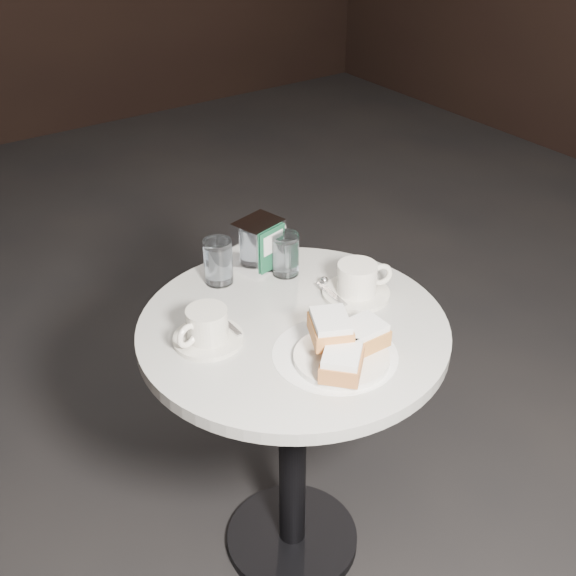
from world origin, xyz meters
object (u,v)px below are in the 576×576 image
Objects in this scene: beignet_plate at (344,347)px; coffee_cup_left at (207,328)px; coffee_cup_right at (357,282)px; water_glass_left at (218,262)px; water_glass_right at (286,255)px; cafe_table at (293,392)px; napkin_dispenser at (259,245)px.

beignet_plate is 1.42× the size of coffee_cup_left.
coffee_cup_right is 0.34m from water_glass_left.
water_glass_right is at bearing -21.37° from water_glass_left.
coffee_cup_right is (0.18, 0.18, 0.00)m from beignet_plate.
water_glass_left is (0.14, 0.20, 0.02)m from coffee_cup_left.
cafe_table is 0.29m from beignet_plate.
coffee_cup_right is 1.82× the size of water_glass_left.
water_glass_left reaches higher than coffee_cup_right.
beignet_plate is 0.42m from water_glass_left.
napkin_dispenser reaches higher than coffee_cup_left.
water_glass_right is at bearing 73.98° from beignet_plate.
coffee_cup_right is at bearing 44.05° from beignet_plate.
coffee_cup_left is at bearing -155.64° from water_glass_right.
beignet_plate is at bearing -63.30° from coffee_cup_left.
water_glass_right is 0.07m from napkin_dispenser.
napkin_dispenser reaches higher than water_glass_left.
napkin_dispenser is at bearing 120.15° from water_glass_right.
napkin_dispenser is at bearing 21.99° from coffee_cup_left.
water_glass_left reaches higher than coffee_cup_left.
beignet_plate is at bearing -86.97° from cafe_table.
water_glass_right reaches higher than cafe_table.
beignet_plate is 0.43m from napkin_dispenser.
water_glass_right is 0.84× the size of napkin_dispenser.
beignet_plate reaches higher than coffee_cup_right.
cafe_table is at bearing -120.61° from napkin_dispenser.
beignet_plate is at bearing -82.80° from water_glass_left.
water_glass_right is at bearing 9.38° from coffee_cup_left.
beignet_plate is at bearing -106.02° from water_glass_right.
beignet_plate reaches higher than coffee_cup_left.
water_glass_right reaches higher than beignet_plate.
coffee_cup_right is 1.61× the size of napkin_dispenser.
water_glass_left is at bearing 97.20° from beignet_plate.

